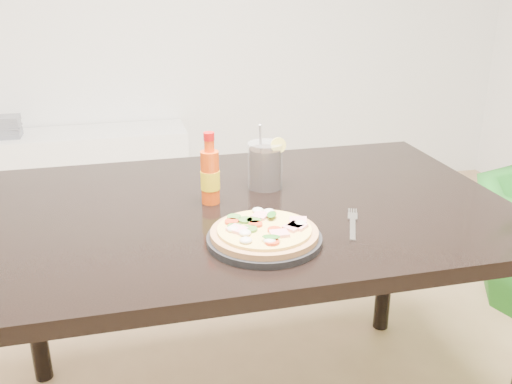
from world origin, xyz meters
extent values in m
cube|color=black|center=(-0.16, 0.23, 0.73)|extent=(1.40, 0.90, 0.04)
cylinder|color=black|center=(-0.80, 0.62, 0.35)|extent=(0.06, 0.06, 0.71)
cylinder|color=black|center=(0.48, 0.62, 0.35)|extent=(0.06, 0.06, 0.71)
cylinder|color=black|center=(-0.16, 0.00, 0.76)|extent=(0.26, 0.26, 0.02)
cylinder|color=tan|center=(-0.16, 0.00, 0.77)|extent=(0.25, 0.25, 0.01)
cylinder|color=#FFE76E|center=(-0.16, 0.00, 0.78)|extent=(0.22, 0.22, 0.01)
cube|color=pink|center=(-0.16, 0.06, 0.79)|extent=(0.05, 0.05, 0.01)
cube|color=pink|center=(-0.10, -0.02, 0.79)|extent=(0.05, 0.05, 0.01)
cube|color=pink|center=(-0.23, 0.00, 0.79)|extent=(0.05, 0.05, 0.01)
cube|color=pink|center=(-0.08, 0.01, 0.79)|extent=(0.05, 0.04, 0.01)
cube|color=pink|center=(-0.14, -0.05, 0.79)|extent=(0.04, 0.03, 0.01)
cube|color=pink|center=(-0.09, -0.02, 0.79)|extent=(0.05, 0.05, 0.01)
cylinder|color=red|center=(-0.15, -0.03, 0.79)|extent=(0.03, 0.03, 0.01)
cylinder|color=red|center=(-0.23, 0.04, 0.79)|extent=(0.03, 0.03, 0.01)
cylinder|color=red|center=(-0.13, 0.07, 0.79)|extent=(0.03, 0.03, 0.01)
cylinder|color=red|center=(-0.18, 0.02, 0.79)|extent=(0.03, 0.03, 0.01)
cylinder|color=red|center=(-0.17, -0.08, 0.79)|extent=(0.03, 0.03, 0.01)
cylinder|color=#407527|center=(-0.20, -0.01, 0.79)|extent=(0.03, 0.03, 0.01)
cylinder|color=#407527|center=(-0.23, 0.01, 0.79)|extent=(0.03, 0.03, 0.01)
cylinder|color=#407527|center=(-0.22, 0.06, 0.79)|extent=(0.03, 0.03, 0.01)
cylinder|color=#407527|center=(-0.18, 0.03, 0.79)|extent=(0.03, 0.03, 0.01)
cylinder|color=#407527|center=(-0.20, 0.04, 0.79)|extent=(0.03, 0.03, 0.01)
ellipsoid|color=beige|center=(-0.24, 0.00, 0.79)|extent=(0.03, 0.03, 0.01)
ellipsoid|color=beige|center=(-0.13, 0.08, 0.79)|extent=(0.03, 0.03, 0.01)
ellipsoid|color=beige|center=(-0.17, -0.08, 0.79)|extent=(0.03, 0.03, 0.01)
ellipsoid|color=beige|center=(-0.21, -0.03, 0.79)|extent=(0.03, 0.03, 0.01)
ellipsoid|color=beige|center=(-0.16, 0.09, 0.79)|extent=(0.03, 0.03, 0.01)
ellipsoid|color=beige|center=(-0.22, -0.06, 0.79)|extent=(0.03, 0.03, 0.01)
ellipsoid|color=beige|center=(-0.08, -0.01, 0.79)|extent=(0.03, 0.03, 0.01)
ellipsoid|color=#216217|center=(-0.17, -0.07, 0.80)|extent=(0.04, 0.03, 0.00)
ellipsoid|color=#216217|center=(-0.13, 0.05, 0.80)|extent=(0.04, 0.05, 0.00)
cylinder|color=#E5480D|center=(-0.24, 0.27, 0.82)|extent=(0.06, 0.06, 0.14)
cylinder|color=yellow|center=(-0.24, 0.27, 0.81)|extent=(0.05, 0.05, 0.05)
cylinder|color=#E5480D|center=(-0.24, 0.27, 0.91)|extent=(0.03, 0.03, 0.03)
cylinder|color=red|center=(-0.24, 0.27, 0.93)|extent=(0.03, 0.03, 0.02)
cylinder|color=black|center=(-0.07, 0.35, 0.81)|extent=(0.09, 0.09, 0.11)
cylinder|color=silver|center=(-0.07, 0.35, 0.82)|extent=(0.10, 0.10, 0.13)
cylinder|color=#F2E059|center=(-0.04, 0.33, 0.88)|extent=(0.04, 0.01, 0.04)
cylinder|color=#B2B2B7|center=(-0.08, 0.36, 0.85)|extent=(0.03, 0.06, 0.17)
cube|color=silver|center=(0.06, 0.01, 0.75)|extent=(0.06, 0.12, 0.00)
cube|color=silver|center=(0.09, 0.08, 0.75)|extent=(0.04, 0.05, 0.00)
cube|color=silver|center=(0.09, 0.12, 0.75)|extent=(0.01, 0.03, 0.00)
cube|color=silver|center=(0.10, 0.11, 0.75)|extent=(0.01, 0.03, 0.00)
cube|color=silver|center=(0.10, 0.11, 0.75)|extent=(0.01, 0.03, 0.00)
cube|color=silver|center=(0.11, 0.11, 0.75)|extent=(0.01, 0.03, 0.00)
cube|color=white|center=(-0.80, 2.07, 0.25)|extent=(1.40, 0.34, 0.50)
cube|color=slate|center=(-1.05, 2.05, 0.51)|extent=(0.14, 0.12, 0.01)
cube|color=slate|center=(-1.05, 2.05, 0.52)|extent=(0.14, 0.12, 0.01)
cube|color=slate|center=(-1.05, 2.05, 0.53)|extent=(0.14, 0.12, 0.01)
cube|color=slate|center=(-1.05, 2.05, 0.54)|extent=(0.14, 0.12, 0.01)
cube|color=slate|center=(-1.05, 2.05, 0.55)|extent=(0.14, 0.12, 0.01)
cube|color=slate|center=(-1.05, 2.05, 0.56)|extent=(0.14, 0.12, 0.01)
cube|color=slate|center=(-1.05, 2.05, 0.57)|extent=(0.14, 0.12, 0.01)
cube|color=slate|center=(-1.05, 2.05, 0.58)|extent=(0.14, 0.12, 0.01)
cube|color=slate|center=(-1.05, 2.05, 0.59)|extent=(0.14, 0.12, 0.01)
cube|color=slate|center=(-1.05, 2.05, 0.60)|extent=(0.14, 0.12, 0.01)
cube|color=slate|center=(-1.05, 2.05, 0.61)|extent=(0.14, 0.12, 0.01)
camera|label=1|loc=(-0.46, -1.14, 1.33)|focal=40.00mm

